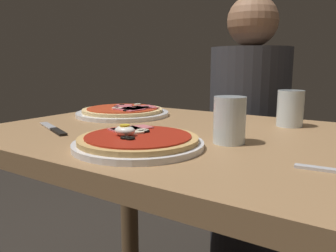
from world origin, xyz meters
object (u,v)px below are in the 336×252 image
dining_table (193,189)px  water_glass_far (229,123)px  pizza_foreground (138,141)px  diner_person (247,150)px  water_glass_near (290,111)px  knife (54,129)px  pizza_across_left (123,112)px

dining_table → water_glass_far: water_glass_far is taller
water_glass_far → pizza_foreground: bearing=-135.0°
diner_person → water_glass_near: bearing=122.3°
water_glass_near → diner_person: bearing=122.3°
dining_table → water_glass_near: size_ratio=10.77×
pizza_foreground → water_glass_far: water_glass_far is taller
pizza_foreground → knife: 0.29m
pizza_across_left → water_glass_far: size_ratio=3.00×
pizza_foreground → dining_table: bearing=83.1°
water_glass_far → knife: 0.44m
water_glass_far → knife: water_glass_far is taller
water_glass_near → pizza_foreground: bearing=-115.2°
dining_table → water_glass_near: water_glass_near is taller
pizza_foreground → pizza_across_left: 0.43m
water_glass_far → diner_person: size_ratio=0.08×
knife → pizza_foreground: bearing=-4.7°
pizza_foreground → water_glass_far: size_ratio=2.67×
pizza_foreground → diner_person: 0.86m
water_glass_near → water_glass_far: size_ratio=0.97×
dining_table → pizza_across_left: (-0.32, 0.12, 0.16)m
water_glass_near → water_glass_far: bearing=-101.6°
dining_table → water_glass_far: size_ratio=10.50×
pizza_foreground → pizza_across_left: size_ratio=0.89×
water_glass_far → knife: bearing=-165.1°
knife → pizza_across_left: bearing=93.2°
pizza_across_left → water_glass_near: water_glass_near is taller
water_glass_far → knife: size_ratio=0.53×
dining_table → pizza_across_left: bearing=160.3°
knife → dining_table: bearing=28.1°
pizza_across_left → knife: 0.28m
water_glass_near → water_glass_far: 0.28m
dining_table → knife: bearing=-151.9°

